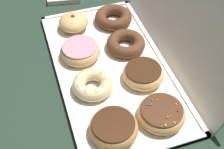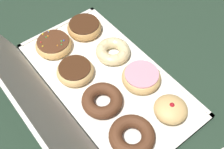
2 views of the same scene
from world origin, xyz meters
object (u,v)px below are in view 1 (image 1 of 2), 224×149
cruller_donut_2 (93,84)px  chocolate_frosted_donut_3 (114,128)px  donut_box (111,68)px  chocolate_frosted_donut_6 (143,74)px  chocolate_cake_ring_donut_4 (113,17)px  sprinkle_donut_7 (161,113)px  chocolate_cake_ring_donut_5 (126,43)px  jelly_filled_donut_0 (73,22)px  pink_frosted_donut_1 (80,51)px

cruller_donut_2 → chocolate_frosted_donut_3: bearing=3.8°
donut_box → chocolate_frosted_donut_6: (0.07, 0.07, 0.02)m
chocolate_cake_ring_donut_4 → sprinkle_donut_7: 0.40m
cruller_donut_2 → chocolate_frosted_donut_3: size_ratio=0.94×
chocolate_cake_ring_donut_5 → chocolate_frosted_donut_6: size_ratio=1.03×
jelly_filled_donut_0 → cruller_donut_2: size_ratio=0.85×
cruller_donut_2 → chocolate_frosted_donut_6: size_ratio=0.98×
chocolate_frosted_donut_3 → chocolate_cake_ring_donut_4: chocolate_frosted_donut_3 is taller
jelly_filled_donut_0 → donut_box: bearing=16.6°
donut_box → jelly_filled_donut_0: jelly_filled_donut_0 is taller
pink_frosted_donut_1 → cruller_donut_2: pink_frosted_donut_1 is taller
chocolate_frosted_donut_3 → chocolate_frosted_donut_6: 0.19m
donut_box → chocolate_cake_ring_donut_5: bearing=133.9°
chocolate_frosted_donut_3 → cruller_donut_2: bearing=-176.2°
pink_frosted_donut_1 → chocolate_frosted_donut_3: 0.28m
pink_frosted_donut_1 → chocolate_frosted_donut_3: (0.28, 0.01, -0.00)m
pink_frosted_donut_1 → sprinkle_donut_7: sprinkle_donut_7 is taller
jelly_filled_donut_0 → chocolate_cake_ring_donut_4: jelly_filled_donut_0 is taller
chocolate_cake_ring_donut_4 → chocolate_cake_ring_donut_5: size_ratio=1.04×
chocolate_frosted_donut_6 → chocolate_frosted_donut_3: bearing=-43.4°
jelly_filled_donut_0 → cruller_donut_2: bearing=-2.3°
jelly_filled_donut_0 → pink_frosted_donut_1: size_ratio=0.79×
chocolate_cake_ring_donut_5 → sprinkle_donut_7: (0.26, -0.00, 0.00)m
chocolate_cake_ring_donut_5 → sprinkle_donut_7: 0.26m
chocolate_cake_ring_donut_4 → chocolate_cake_ring_donut_5: (0.13, -0.00, -0.00)m
chocolate_frosted_donut_3 → chocolate_cake_ring_donut_5: 0.30m
chocolate_frosted_donut_6 → sprinkle_donut_7: size_ratio=0.96×
chocolate_frosted_donut_3 → donut_box: bearing=163.3°
chocolate_frosted_donut_3 → chocolate_frosted_donut_6: size_ratio=1.04×
jelly_filled_donut_0 → sprinkle_donut_7: 0.42m
pink_frosted_donut_1 → chocolate_frosted_donut_6: same height
chocolate_frosted_donut_6 → cruller_donut_2: bearing=-93.0°
chocolate_frosted_donut_3 → chocolate_cake_ring_donut_4: size_ratio=0.97×
jelly_filled_donut_0 → chocolate_frosted_donut_3: jelly_filled_donut_0 is taller
jelly_filled_donut_0 → pink_frosted_donut_1: 0.13m
chocolate_frosted_donut_3 → sprinkle_donut_7: 0.12m
donut_box → pink_frosted_donut_1: size_ratio=4.90×
donut_box → jelly_filled_donut_0: bearing=-163.4°
chocolate_cake_ring_donut_5 → chocolate_frosted_donut_6: bearing=0.9°
donut_box → chocolate_cake_ring_donut_4: bearing=160.2°
donut_box → chocolate_cake_ring_donut_4: size_ratio=4.75×
sprinkle_donut_7 → chocolate_cake_ring_donut_4: bearing=178.7°
chocolate_cake_ring_donut_5 → jelly_filled_donut_0: bearing=-138.0°
cruller_donut_2 → chocolate_frosted_donut_3: 0.14m
chocolate_cake_ring_donut_5 → chocolate_frosted_donut_6: (0.13, 0.00, 0.00)m
jelly_filled_donut_0 → sprinkle_donut_7: (0.40, 0.12, -0.00)m
chocolate_cake_ring_donut_4 → chocolate_frosted_donut_3: bearing=-18.2°
cruller_donut_2 → chocolate_cake_ring_donut_4: 0.29m
pink_frosted_donut_1 → sprinkle_donut_7: (0.27, 0.13, -0.00)m
chocolate_frosted_donut_6 → sprinkle_donut_7: (0.13, -0.01, -0.00)m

